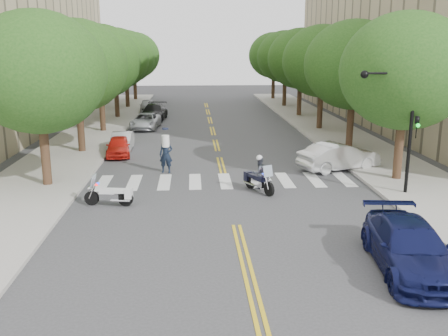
{
  "coord_description": "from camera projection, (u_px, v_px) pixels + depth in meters",
  "views": [
    {
      "loc": [
        -1.64,
        -18.17,
        6.78
      ],
      "look_at": [
        -0.22,
        4.05,
        1.3
      ],
      "focal_mm": 40.0,
      "sensor_mm": 36.0,
      "label": 1
    }
  ],
  "objects": [
    {
      "name": "tree_r_1",
      "position": [
        354.0,
        65.0,
        32.11
      ],
      "size": [
        6.4,
        6.4,
        8.45
      ],
      "color": "#382316",
      "rests_on": "ground"
    },
    {
      "name": "tree_r_0",
      "position": [
        405.0,
        71.0,
        24.36
      ],
      "size": [
        6.4,
        6.4,
        8.45
      ],
      "color": "#382316",
      "rests_on": "ground"
    },
    {
      "name": "tree_l_3",
      "position": [
        115.0,
        59.0,
        46.52
      ],
      "size": [
        6.4,
        6.4,
        8.45
      ],
      "color": "#382316",
      "rests_on": "ground"
    },
    {
      "name": "tree_r_4",
      "position": [
        285.0,
        57.0,
        55.37
      ],
      "size": [
        6.4,
        6.4,
        8.45
      ],
      "color": "#382316",
      "rests_on": "ground"
    },
    {
      "name": "tree_l_5",
      "position": [
        134.0,
        56.0,
        62.03
      ],
      "size": [
        6.4,
        6.4,
        8.45
      ],
      "color": "#382316",
      "rests_on": "ground"
    },
    {
      "name": "tree_l_1",
      "position": [
        76.0,
        66.0,
        31.02
      ],
      "size": [
        6.4,
        6.4,
        8.45
      ],
      "color": "#382316",
      "rests_on": "ground"
    },
    {
      "name": "parked_car_a",
      "position": [
        119.0,
        146.0,
        31.39
      ],
      "size": [
        1.74,
        3.71,
        1.23
      ],
      "primitive_type": "imported",
      "rotation": [
        0.0,
        0.0,
        0.08
      ],
      "color": "red",
      "rests_on": "ground"
    },
    {
      "name": "tree_l_2",
      "position": [
        99.0,
        62.0,
        38.77
      ],
      "size": [
        6.4,
        6.4,
        8.45
      ],
      "color": "#382316",
      "rests_on": "ground"
    },
    {
      "name": "tree_r_2",
      "position": [
        322.0,
        61.0,
        39.86
      ],
      "size": [
        6.4,
        6.4,
        8.45
      ],
      "color": "#382316",
      "rests_on": "ground"
    },
    {
      "name": "traffic_signal_pole",
      "position": [
        402.0,
        116.0,
        22.3
      ],
      "size": [
        2.82,
        0.42,
        6.0
      ],
      "color": "black",
      "rests_on": "ground"
    },
    {
      "name": "motorcycle_parked",
      "position": [
        113.0,
        195.0,
        21.59
      ],
      "size": [
        2.15,
        0.68,
        1.39
      ],
      "rotation": [
        0.0,
        0.0,
        1.43
      ],
      "color": "black",
      "rests_on": "ground"
    },
    {
      "name": "tree_l_0",
      "position": [
        38.0,
        72.0,
        23.27
      ],
      "size": [
        6.4,
        6.4,
        8.45
      ],
      "color": "#382316",
      "rests_on": "ground"
    },
    {
      "name": "motorcycle_police",
      "position": [
        258.0,
        175.0,
        23.63
      ],
      "size": [
        1.25,
        2.05,
        1.8
      ],
      "rotation": [
        0.0,
        0.0,
        3.62
      ],
      "color": "black",
      "rests_on": "ground"
    },
    {
      "name": "sidewalk_right",
      "position": [
        327.0,
        129.0,
        41.22
      ],
      "size": [
        5.0,
        60.0,
        0.15
      ],
      "primitive_type": "cube",
      "color": "#9E9991",
      "rests_on": "ground"
    },
    {
      "name": "convertible",
      "position": [
        339.0,
        156.0,
        27.78
      ],
      "size": [
        4.95,
        3.18,
        1.54
      ],
      "primitive_type": "imported",
      "rotation": [
        0.0,
        0.0,
        1.93
      ],
      "color": "silver",
      "rests_on": "ground"
    },
    {
      "name": "parked_car_b",
      "position": [
        122.0,
        142.0,
        32.84
      ],
      "size": [
        1.35,
        3.73,
        1.22
      ],
      "primitive_type": "imported",
      "rotation": [
        0.0,
        0.0,
        0.02
      ],
      "color": "silver",
      "rests_on": "ground"
    },
    {
      "name": "sidewalk_left",
      "position": [
        95.0,
        131.0,
        40.04
      ],
      "size": [
        5.0,
        60.0,
        0.15
      ],
      "primitive_type": "cube",
      "color": "#9E9991",
      "rests_on": "ground"
    },
    {
      "name": "tree_r_5",
      "position": [
        274.0,
        55.0,
        63.12
      ],
      "size": [
        6.4,
        6.4,
        8.45
      ],
      "color": "#382316",
      "rests_on": "ground"
    },
    {
      "name": "ground",
      "position": [
        236.0,
        225.0,
        19.33
      ],
      "size": [
        140.0,
        140.0,
        0.0
      ],
      "primitive_type": "plane",
      "color": "#38383A",
      "rests_on": "ground"
    },
    {
      "name": "officer_standing",
      "position": [
        166.0,
        155.0,
        27.13
      ],
      "size": [
        0.78,
        0.57,
        1.99
      ],
      "primitive_type": "imported",
      "rotation": [
        0.0,
        0.0,
        -0.13
      ],
      "color": "black",
      "rests_on": "ground"
    },
    {
      "name": "parked_car_c",
      "position": [
        146.0,
        121.0,
        41.6
      ],
      "size": [
        2.48,
        4.74,
        1.27
      ],
      "primitive_type": "imported",
      "rotation": [
        0.0,
        0.0,
        -0.08
      ],
      "color": "#BABBC2",
      "rests_on": "ground"
    },
    {
      "name": "parked_car_e",
      "position": [
        148.0,
        106.0,
        51.5
      ],
      "size": [
        1.97,
        4.16,
        1.37
      ],
      "primitive_type": "imported",
      "rotation": [
        0.0,
        0.0,
        0.09
      ],
      "color": "#A2A2A7",
      "rests_on": "ground"
    },
    {
      "name": "tree_l_4",
      "position": [
        126.0,
        57.0,
        54.27
      ],
      "size": [
        6.4,
        6.4,
        8.45
      ],
      "color": "#382316",
      "rests_on": "ground"
    },
    {
      "name": "tree_r_3",
      "position": [
        301.0,
        59.0,
        47.61
      ],
      "size": [
        6.4,
        6.4,
        8.45
      ],
      "color": "#382316",
      "rests_on": "ground"
    },
    {
      "name": "sedan_blue",
      "position": [
        409.0,
        247.0,
        15.32
      ],
      "size": [
        2.66,
        5.39,
        1.51
      ],
      "primitive_type": "imported",
      "rotation": [
        0.0,
        0.0,
        -0.11
      ],
      "color": "#0F1441",
      "rests_on": "ground"
    },
    {
      "name": "parked_car_d",
      "position": [
        154.0,
        112.0,
        46.44
      ],
      "size": [
        2.52,
        5.32,
        1.5
      ],
      "primitive_type": "imported",
      "rotation": [
        0.0,
        0.0,
        -0.08
      ],
      "color": "black",
      "rests_on": "ground"
    }
  ]
}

